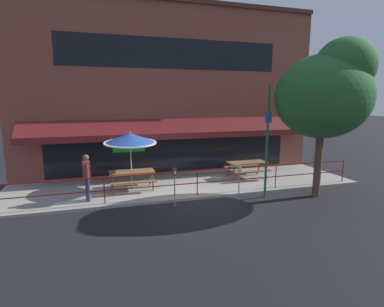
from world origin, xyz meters
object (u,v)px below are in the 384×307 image
(pedestrian_walking, at_px, (87,175))
(street_sign_pole, at_px, (267,141))
(patio_umbrella_left, at_px, (130,138))
(parking_meter_near, at_px, (174,175))
(parking_meter_far, at_px, (239,171))
(picnic_table_left, at_px, (132,175))
(street_tree_curbside, at_px, (327,91))
(picnic_table_centre, at_px, (247,165))

(pedestrian_walking, height_order, street_sign_pole, street_sign_pole)
(patio_umbrella_left, distance_m, parking_meter_near, 2.98)
(parking_meter_far, xyz_separation_m, street_sign_pole, (1.14, 0.05, 1.06))
(picnic_table_left, distance_m, street_sign_pole, 5.55)
(picnic_table_left, height_order, street_tree_curbside, street_tree_curbside)
(street_sign_pole, relative_size, street_tree_curbside, 0.73)
(patio_umbrella_left, xyz_separation_m, parking_meter_near, (1.26, -2.50, -1.03))
(parking_meter_far, relative_size, street_sign_pole, 0.33)
(parking_meter_far, distance_m, street_sign_pole, 1.56)
(parking_meter_near, bearing_deg, parking_meter_far, -0.61)
(picnic_table_centre, xyz_separation_m, parking_meter_near, (-4.13, -2.59, 0.44))
(picnic_table_centre, xyz_separation_m, street_tree_curbside, (1.57, -3.09, 3.34))
(pedestrian_walking, bearing_deg, street_sign_pole, -10.88)
(picnic_table_centre, bearing_deg, street_tree_curbside, -63.04)
(parking_meter_near, relative_size, parking_meter_far, 1.00)
(patio_umbrella_left, relative_size, street_tree_curbside, 0.40)
(patio_umbrella_left, relative_size, parking_meter_far, 1.67)
(picnic_table_left, bearing_deg, pedestrian_walking, -150.21)
(patio_umbrella_left, bearing_deg, parking_meter_near, -63.32)
(parking_meter_near, bearing_deg, street_tree_curbside, -4.97)
(patio_umbrella_left, relative_size, pedestrian_walking, 1.39)
(parking_meter_near, height_order, street_sign_pole, street_sign_pole)
(picnic_table_left, height_order, pedestrian_walking, pedestrian_walking)
(parking_meter_near, height_order, parking_meter_far, same)
(picnic_table_centre, bearing_deg, parking_meter_near, -147.88)
(picnic_table_centre, bearing_deg, parking_meter_far, -122.45)
(patio_umbrella_left, bearing_deg, street_sign_pole, -27.04)
(picnic_table_left, distance_m, street_tree_curbside, 8.19)
(street_sign_pole, height_order, street_tree_curbside, street_tree_curbside)
(picnic_table_left, relative_size, street_sign_pole, 0.42)
(pedestrian_walking, height_order, street_tree_curbside, street_tree_curbside)
(street_sign_pole, bearing_deg, pedestrian_walking, 169.12)
(picnic_table_left, bearing_deg, parking_meter_near, -60.81)
(patio_umbrella_left, bearing_deg, street_tree_curbside, -23.31)
(picnic_table_centre, bearing_deg, picnic_table_left, -176.38)
(parking_meter_far, bearing_deg, street_tree_curbside, -8.26)
(pedestrian_walking, xyz_separation_m, street_tree_curbside, (8.65, -1.78, 2.99))
(street_sign_pole, bearing_deg, patio_umbrella_left, 152.96)
(parking_meter_far, bearing_deg, picnic_table_left, 148.53)
(picnic_table_centre, xyz_separation_m, patio_umbrella_left, (-5.39, -0.09, 1.47))
(pedestrian_walking, bearing_deg, parking_meter_near, -23.47)
(picnic_table_centre, distance_m, parking_meter_near, 4.89)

